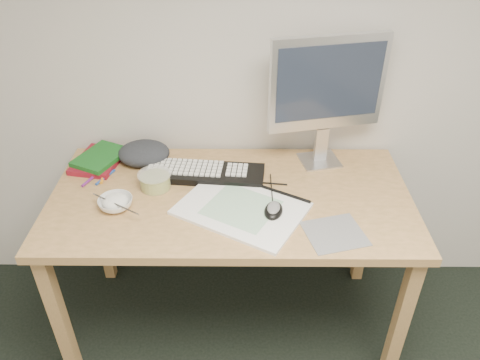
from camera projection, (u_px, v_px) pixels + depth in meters
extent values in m
plane|color=beige|center=(306.00, 24.00, 1.81)|extent=(3.60, 0.00, 3.60)
cube|color=tan|center=(61.00, 323.00, 1.79)|extent=(0.05, 0.05, 0.71)
cube|color=tan|center=(400.00, 325.00, 1.79)|extent=(0.05, 0.05, 0.71)
cube|color=tan|center=(100.00, 223.00, 2.29)|extent=(0.05, 0.05, 0.71)
cube|color=tan|center=(366.00, 224.00, 2.28)|extent=(0.05, 0.05, 0.71)
cube|color=tan|center=(231.00, 199.00, 1.82)|extent=(1.40, 0.70, 0.03)
cube|color=slate|center=(335.00, 233.00, 1.63)|extent=(0.24, 0.23, 0.00)
cube|color=silver|center=(241.00, 209.00, 1.73)|extent=(0.54, 0.49, 0.01)
cube|color=black|center=(205.00, 173.00, 1.92)|extent=(0.50, 0.20, 0.03)
cube|color=silver|center=(319.00, 160.00, 2.02)|extent=(0.19, 0.18, 0.01)
cube|color=silver|center=(321.00, 145.00, 1.97)|extent=(0.06, 0.03, 0.15)
cube|color=silver|center=(328.00, 83.00, 1.82)|extent=(0.47, 0.13, 0.38)
cube|color=black|center=(328.00, 81.00, 1.81)|extent=(0.42, 0.10, 0.30)
ellipsoid|color=black|center=(274.00, 208.00, 1.70)|extent=(0.09, 0.12, 0.04)
imported|color=white|center=(116.00, 203.00, 1.74)|extent=(0.14, 0.14, 0.04)
cylinder|color=silver|center=(115.00, 204.00, 1.70)|extent=(0.19, 0.13, 0.02)
cylinder|color=#E6D451|center=(155.00, 180.00, 1.84)|extent=(0.16, 0.16, 0.06)
cube|color=maroon|center=(99.00, 161.00, 2.00)|extent=(0.21, 0.26, 0.02)
cube|color=#175D1D|center=(100.00, 157.00, 1.98)|extent=(0.23, 0.26, 0.02)
ellipsoid|color=#292D31|center=(144.00, 153.00, 2.00)|extent=(0.22, 0.20, 0.08)
cylinder|color=pink|center=(216.00, 181.00, 1.88)|extent=(0.19, 0.08, 0.01)
cylinder|color=tan|center=(249.00, 183.00, 1.87)|extent=(0.11, 0.13, 0.01)
cylinder|color=black|center=(266.00, 183.00, 1.88)|extent=(0.17, 0.03, 0.01)
cylinder|color=#1E46A4|center=(105.00, 177.00, 1.91)|extent=(0.06, 0.11, 0.01)
cylinder|color=orange|center=(104.00, 174.00, 1.93)|extent=(0.02, 0.13, 0.01)
cylinder|color=#6F227F|center=(92.00, 178.00, 1.90)|extent=(0.06, 0.12, 0.01)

